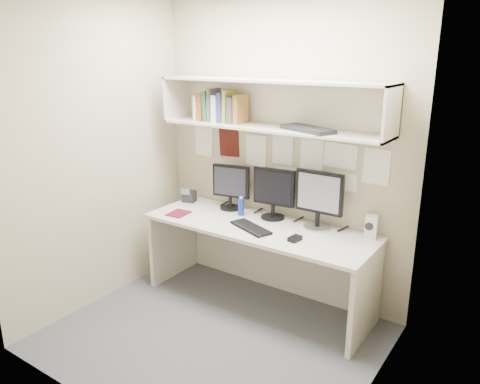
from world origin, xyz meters
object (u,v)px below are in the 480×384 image
Objects in this scene: monitor_left at (231,185)px; monitor_right at (319,198)px; keyboard at (251,228)px; monitor_center at (274,191)px; speaker at (371,227)px; desk_phone at (189,196)px; desk at (258,264)px; maroon_notebook at (179,213)px.

monitor_right reaches higher than monitor_left.
monitor_center is at bearing 109.00° from keyboard.
speaker is (0.88, 0.37, 0.08)m from keyboard.
speaker is 1.78m from desk_phone.
monitor_right is 1.36m from desk_phone.
speaker is at bearing 16.05° from desk.
monitor_left is 1.33m from speaker.
maroon_notebook is at bearing -153.57° from keyboard.
speaker is at bearing 4.39° from monitor_right.
monitor_right is 2.62× the size of speaker.
maroon_notebook is at bearing -179.48° from speaker.
monitor_right is at bearing -5.34° from monitor_center.
maroon_notebook is at bearing -78.13° from desk_phone.
monitor_right is at bearing -11.24° from monitor_left.
monitor_center is (0.46, -0.00, 0.01)m from monitor_left.
monitor_left is 0.93× the size of monitor_center.
maroon_notebook is (-0.30, -0.40, -0.22)m from monitor_left.
speaker reaches higher than desk_phone.
monitor_right is (0.44, 0.22, 0.62)m from desk.
keyboard is (-0.44, -0.34, -0.25)m from monitor_right.
desk is 1.01m from desk_phone.
monitor_center reaches higher than desk.
monitor_left is at bearing 47.55° from maroon_notebook.
maroon_notebook reaches higher than desk.
desk_phone is at bearing 178.45° from monitor_center.
monitor_right reaches higher than desk_phone.
monitor_center reaches higher than maroon_notebook.
speaker reaches higher than desk.
monitor_center is (0.01, 0.22, 0.61)m from desk.
monitor_left reaches higher than keyboard.
monitor_left reaches higher than speaker.
desk is at bearing 7.98° from maroon_notebook.
desk_phone is at bearing 169.97° from desk.
speaker is (0.88, 0.25, 0.46)m from desk.
maroon_notebook is 0.37m from desk_phone.
monitor_center is 3.07× the size of desk_phone.
maroon_notebook is at bearing -166.61° from desk.
keyboard is at bearing -30.60° from desk_phone.
monitor_left is 0.54m from maroon_notebook.
desk is 0.39m from keyboard.
monitor_left is 1.01× the size of keyboard.
keyboard is at bearing -91.17° from desk.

